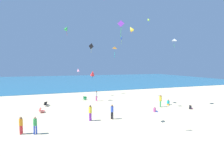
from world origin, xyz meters
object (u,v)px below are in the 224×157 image
(person_0, at_px, (112,111))
(person_8, at_px, (90,112))
(person_1, at_px, (160,100))
(kite_pink, at_px, (78,70))
(beach_chair_mid_beach, at_px, (46,104))
(beach_chair_far_left, at_px, (85,98))
(person_6, at_px, (96,95))
(person_4, at_px, (21,124))
(kite_yellow, at_px, (131,29))
(person_5, at_px, (168,103))
(kite_purple, at_px, (121,25))
(kite_lime, at_px, (148,19))
(person_3, at_px, (35,124))
(person_7, at_px, (155,110))
(kite_green, at_px, (67,28))
(kite_blue, at_px, (121,39))
(kite_orange, at_px, (115,48))
(kite_black, at_px, (91,46))
(kite_white, at_px, (174,40))
(kite_red, at_px, (93,73))
(beach_chair_far_right, at_px, (41,110))
(person_2, at_px, (190,107))

(person_0, xyz_separation_m, person_8, (-2.32, 0.26, 0.05))
(person_1, bearing_deg, kite_pink, 157.69)
(beach_chair_mid_beach, distance_m, kite_pink, 8.61)
(beach_chair_far_left, distance_m, person_6, 2.38)
(person_4, bearing_deg, kite_yellow, 59.36)
(beach_chair_far_left, height_order, person_5, person_5)
(kite_purple, bearing_deg, beach_chair_mid_beach, 118.35)
(person_5, height_order, kite_purple, kite_purple)
(person_8, bearing_deg, kite_lime, 94.76)
(person_0, relative_size, person_1, 0.92)
(beach_chair_mid_beach, height_order, person_3, person_3)
(person_8, distance_m, kite_purple, 9.23)
(person_4, height_order, person_7, person_4)
(person_6, relative_size, kite_green, 0.93)
(person_8, height_order, kite_blue, kite_blue)
(kite_green, distance_m, kite_purple, 19.55)
(kite_orange, bearing_deg, kite_purple, -98.10)
(beach_chair_mid_beach, distance_m, kite_lime, 25.91)
(kite_pink, distance_m, kite_yellow, 12.58)
(kite_black, relative_size, kite_white, 1.52)
(kite_orange, distance_m, kite_red, 11.38)
(person_3, bearing_deg, kite_pink, -39.60)
(person_1, distance_m, kite_lime, 19.33)
(person_8, xyz_separation_m, kite_black, (3.30, 15.83, 8.63))
(beach_chair_far_right, bearing_deg, beach_chair_far_left, 26.36)
(beach_chair_mid_beach, xyz_separation_m, person_1, (15.14, -5.57, 0.71))
(kite_red, relative_size, kite_yellow, 1.22)
(kite_red, bearing_deg, person_3, -122.90)
(person_0, relative_size, kite_red, 1.23)
(person_3, relative_size, person_7, 2.15)
(kite_red, bearing_deg, person_4, -127.78)
(person_3, bearing_deg, kite_yellow, -84.34)
(person_7, bearing_deg, person_4, -145.44)
(beach_chair_mid_beach, relative_size, kite_blue, 0.57)
(person_6, xyz_separation_m, person_8, (-2.73, -9.02, 0.00))
(person_6, bearing_deg, person_7, 96.61)
(kite_white, bearing_deg, person_2, -74.16)
(person_0, height_order, kite_green, kite_green)
(beach_chair_far_left, bearing_deg, kite_green, -124.02)
(person_1, height_order, person_4, person_1)
(kite_blue, distance_m, kite_yellow, 7.77)
(person_0, relative_size, person_4, 1.06)
(beach_chair_mid_beach, relative_size, person_7, 1.15)
(person_4, distance_m, kite_yellow, 16.59)
(person_1, relative_size, kite_lime, 1.24)
(beach_chair_mid_beach, bearing_deg, beach_chair_far_right, -54.77)
(beach_chair_mid_beach, distance_m, kite_orange, 13.92)
(beach_chair_far_left, relative_size, kite_pink, 0.85)
(person_1, bearing_deg, person_7, -114.41)
(person_6, relative_size, kite_pink, 1.68)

